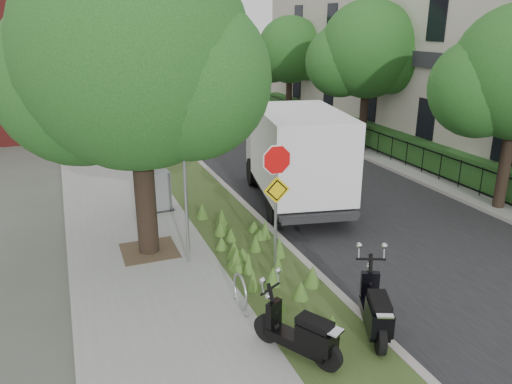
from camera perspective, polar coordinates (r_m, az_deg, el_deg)
ground at (r=12.21m, az=9.45°, el=-9.49°), size 120.00×120.00×0.00m
sidewalk_near at (r=20.02m, az=-16.30°, el=1.68°), size 3.50×60.00×0.12m
verge at (r=20.40m, az=-8.62°, el=2.56°), size 2.00×60.00×0.12m
kerb_near at (r=20.63m, az=-5.91°, el=2.88°), size 0.20×60.00×0.13m
road at (r=21.79m, az=3.00°, el=3.67°), size 7.00×60.00×0.01m
kerb_far at (r=23.39m, az=10.88°, el=4.58°), size 0.20×60.00×0.13m
footpath_far at (r=24.32m, az=14.30°, el=4.87°), size 3.20×60.00×0.12m
street_tree_main at (r=12.14m, az=-14.08°, el=13.89°), size 6.21×5.54×7.66m
bare_post at (r=11.79m, az=-8.09°, el=0.77°), size 0.08×0.08×4.00m
bike_hoop at (r=10.47m, az=-1.80°, el=-11.28°), size 0.06×0.78×0.77m
sign_assembly at (r=11.16m, az=2.36°, el=1.01°), size 0.94×0.08×3.22m
fence_far at (r=23.62m, az=12.42°, el=6.13°), size 0.04×24.00×1.00m
hedge_far at (r=24.01m, az=13.83°, el=6.23°), size 1.00×24.00×1.10m
terrace_houses at (r=25.75m, az=21.25°, el=14.22°), size 7.40×26.40×8.20m
far_tree_b at (r=23.00m, az=12.46°, el=15.12°), size 4.83×4.31×6.56m
far_tree_c at (r=30.02m, az=3.75°, el=15.55°), size 4.37×3.89×5.93m
scooter_near at (r=9.07m, az=5.73°, el=-16.33°), size 1.05×1.65×0.87m
scooter_far at (r=9.82m, az=13.56°, el=-13.59°), size 0.96×1.85×0.94m
box_truck at (r=16.18m, az=4.55°, el=4.61°), size 3.43×6.30×2.70m
utility_cabinet at (r=15.82m, az=-11.30°, el=0.01°), size 0.97×0.67×1.25m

